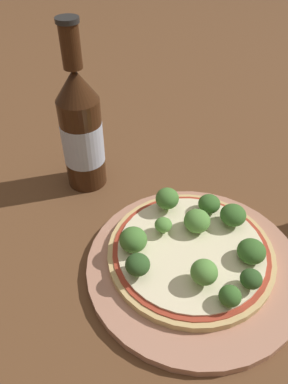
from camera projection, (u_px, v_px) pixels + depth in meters
name	position (u px, v px, depth m)	size (l,w,h in m)	color
ground_plane	(196.00, 265.00, 0.48)	(3.00, 3.00, 0.00)	brown
plate	(192.00, 265.00, 0.47)	(0.27, 0.27, 0.01)	tan
pizza	(192.00, 250.00, 0.47)	(0.21, 0.21, 0.01)	tan
broccoli_floret_0	(251.00, 251.00, 0.45)	(0.03, 0.03, 0.03)	#7A9E5B
broccoli_floret_1	(162.00, 226.00, 0.48)	(0.02, 0.02, 0.02)	#7A9E5B
broccoli_floret_2	(209.00, 204.00, 0.51)	(0.03, 0.03, 0.03)	#7A9E5B
broccoli_floret_3	(167.00, 199.00, 0.51)	(0.03, 0.03, 0.03)	#7A9E5B
broccoli_floret_4	(251.00, 279.00, 0.42)	(0.02, 0.02, 0.03)	#7A9E5B
broccoli_floret_5	(197.00, 221.00, 0.48)	(0.03, 0.03, 0.03)	#7A9E5B
broccoli_floret_6	(204.00, 272.00, 0.42)	(0.03, 0.03, 0.03)	#7A9E5B
broccoli_floret_7	(138.00, 265.00, 0.43)	(0.03, 0.03, 0.03)	#7A9E5B
broccoli_floret_8	(233.00, 215.00, 0.49)	(0.03, 0.03, 0.03)	#7A9E5B
broccoli_floret_9	(133.00, 240.00, 0.46)	(0.03, 0.03, 0.03)	#7A9E5B
broccoli_floret_10	(230.00, 296.00, 0.40)	(0.02, 0.02, 0.02)	#7A9E5B
beer_bottle	(81.00, 130.00, 0.54)	(0.06, 0.06, 0.25)	#381E0F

